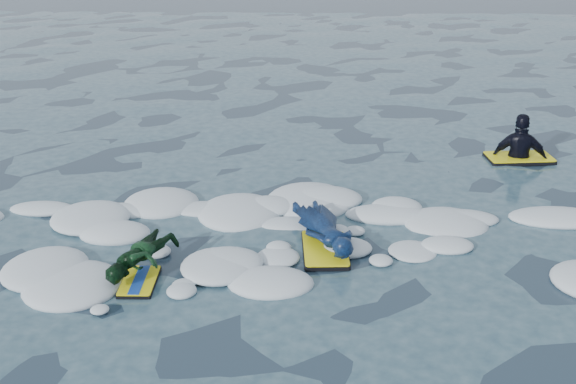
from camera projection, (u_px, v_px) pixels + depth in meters
name	position (u px, v px, depth m)	size (l,w,h in m)	color
ground	(291.00, 271.00, 8.77)	(120.00, 120.00, 0.00)	#162634
foam_band	(293.00, 234.00, 9.73)	(12.00, 3.10, 0.30)	silver
prone_woman_unit	(325.00, 231.00, 9.35)	(1.06, 1.65, 0.40)	black
prone_child_unit	(142.00, 260.00, 8.56)	(0.96, 1.22, 0.42)	black
waiting_rider_unit	(519.00, 161.00, 12.45)	(1.18, 0.74, 1.68)	black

